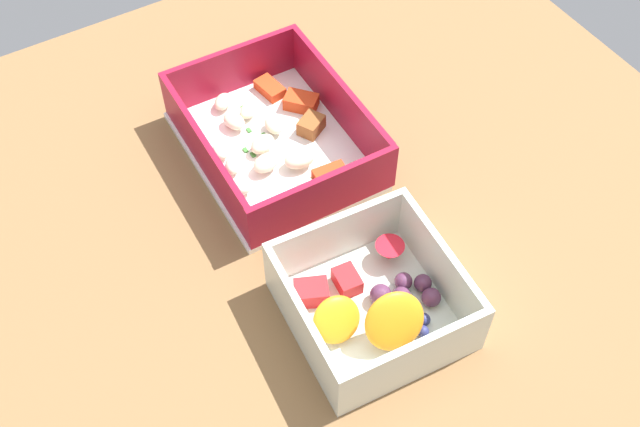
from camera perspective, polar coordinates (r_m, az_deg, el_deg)
The scene contains 3 objects.
table_surface at distance 72.06cm, azimuth 1.15°, elevation -2.02°, with size 80.00×80.00×2.00cm, color brown.
pasta_container at distance 76.47cm, azimuth -3.31°, elevation 5.52°, with size 20.33×15.86×5.97cm.
fruit_bowl at distance 64.90cm, azimuth 3.96°, elevation -6.53°, with size 14.84×14.61×6.09cm.
Camera 1 is at (34.96, -22.62, 59.82)cm, focal length 43.36 mm.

